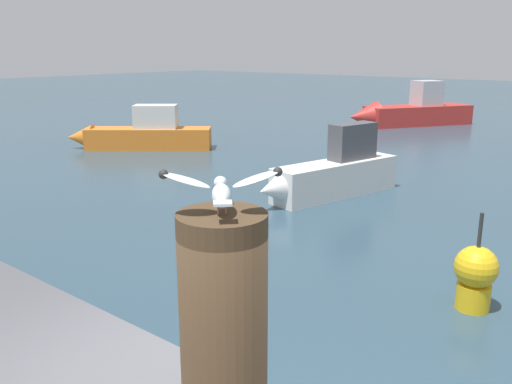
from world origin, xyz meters
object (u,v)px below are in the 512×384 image
at_px(seagull, 221,189).
at_px(boat_red, 407,113).
at_px(mooring_post, 224,325).
at_px(boat_orange, 140,134).
at_px(boat_white, 331,174).
at_px(channel_buoy, 475,275).

relative_size(seagull, boat_red, 0.08).
bearing_deg(mooring_post, boat_orange, 142.19).
bearing_deg(boat_white, mooring_post, -62.10).
distance_m(mooring_post, boat_white, 10.14).
bearing_deg(channel_buoy, boat_white, 140.03).
height_order(boat_orange, channel_buoy, boat_orange).
distance_m(seagull, boat_white, 10.26).
xyz_separation_m(seagull, boat_red, (-8.36, 21.37, -2.15)).
distance_m(boat_orange, boat_white, 8.44).
height_order(seagull, boat_red, seagull).
bearing_deg(boat_orange, channel_buoy, -21.23).
bearing_deg(channel_buoy, boat_orange, 158.77).
xyz_separation_m(seagull, channel_buoy, (-0.27, 5.16, -2.25)).
distance_m(boat_red, channel_buoy, 18.12).
bearing_deg(boat_white, seagull, -62.11).
xyz_separation_m(mooring_post, channel_buoy, (-0.28, 5.16, -1.57)).
height_order(boat_white, channel_buoy, boat_white).
xyz_separation_m(boat_red, channel_buoy, (8.09, -16.21, -0.09)).
relative_size(boat_orange, boat_white, 1.09).
height_order(seagull, boat_orange, seagull).
bearing_deg(boat_red, boat_orange, -112.58).
xyz_separation_m(boat_orange, boat_red, (4.68, 11.25, 0.07)).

